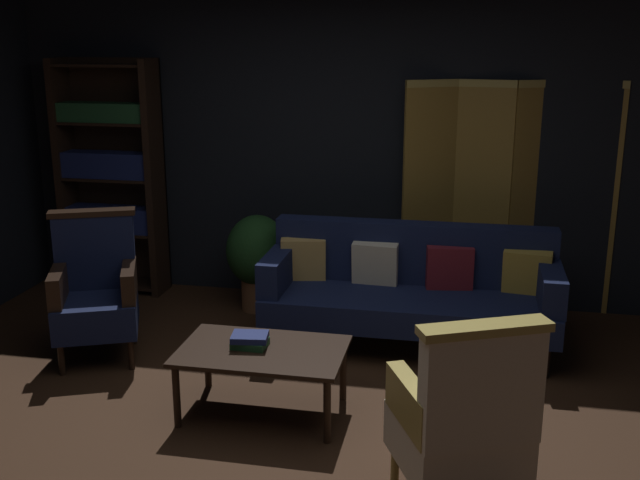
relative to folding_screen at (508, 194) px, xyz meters
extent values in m
plane|color=#331E11|center=(-1.25, -2.37, -0.99)|extent=(10.00, 10.00, 0.00)
cube|color=black|center=(-1.25, 0.08, 0.41)|extent=(7.20, 0.10, 2.80)
cube|color=olive|center=(-0.64, -0.11, -0.04)|extent=(0.41, 0.26, 1.90)
cube|color=tan|center=(-0.64, -0.11, 0.88)|extent=(0.42, 0.26, 0.06)
cube|color=olive|center=(-0.21, -0.03, -0.04)|extent=(0.46, 0.11, 1.90)
cube|color=tan|center=(-0.21, -0.03, 0.88)|extent=(0.46, 0.11, 0.06)
cube|color=olive|center=(0.21, 0.04, -0.04)|extent=(0.42, 0.25, 1.90)
cube|color=tan|center=(0.21, 0.04, 0.88)|extent=(0.42, 0.26, 0.06)
cube|color=olive|center=(0.64, 0.09, -0.04)|extent=(0.45, 0.15, 1.90)
cube|color=tan|center=(0.64, 0.09, 0.88)|extent=(0.45, 0.16, 0.06)
cube|color=black|center=(-3.82, -0.19, 0.04)|extent=(0.06, 0.32, 2.05)
cube|color=black|center=(-2.98, -0.19, 0.04)|extent=(0.06, 0.32, 2.05)
cube|color=black|center=(-3.40, -0.04, 0.04)|extent=(0.90, 0.02, 2.05)
cube|color=black|center=(-3.40, -0.19, -0.93)|extent=(0.86, 0.30, 0.02)
cube|color=black|center=(-3.40, -0.19, -0.44)|extent=(0.86, 0.30, 0.02)
cube|color=navy|center=(-3.40, -0.21, -0.32)|extent=(0.78, 0.22, 0.22)
cube|color=black|center=(-3.40, -0.19, 0.04)|extent=(0.86, 0.30, 0.02)
cube|color=navy|center=(-3.40, -0.21, 0.16)|extent=(0.78, 0.22, 0.22)
cube|color=black|center=(-3.40, -0.19, 0.52)|extent=(0.86, 0.30, 0.02)
cube|color=#1E4C28|center=(-3.40, -0.21, 0.61)|extent=(0.78, 0.22, 0.16)
cube|color=black|center=(-3.40, -0.19, 1.00)|extent=(0.86, 0.30, 0.02)
cylinder|color=black|center=(-1.65, -1.32, -0.88)|extent=(0.07, 0.07, 0.22)
cylinder|color=black|center=(0.25, -1.32, -0.88)|extent=(0.07, 0.07, 0.22)
cylinder|color=black|center=(-1.65, -0.72, -0.88)|extent=(0.07, 0.07, 0.22)
cylinder|color=black|center=(0.25, -0.72, -0.88)|extent=(0.07, 0.07, 0.22)
cube|color=#111938|center=(-0.70, -1.02, -0.67)|extent=(2.10, 0.76, 0.20)
cube|color=#111938|center=(-0.70, -0.71, -0.34)|extent=(2.10, 0.18, 0.46)
cube|color=#111938|center=(-1.68, -1.02, -0.44)|extent=(0.16, 0.68, 0.26)
cube|color=#111938|center=(0.28, -1.02, -0.44)|extent=(0.16, 0.68, 0.26)
cube|color=tan|center=(-1.53, -0.82, -0.42)|extent=(0.36, 0.19, 0.35)
cube|color=beige|center=(-0.98, -0.82, -0.42)|extent=(0.35, 0.16, 0.35)
cube|color=maroon|center=(-0.43, -0.82, -0.42)|extent=(0.35, 0.17, 0.34)
cube|color=#B79338|center=(0.13, -0.82, -0.42)|extent=(0.36, 0.19, 0.35)
cylinder|color=black|center=(-1.94, -2.45, -0.79)|extent=(0.04, 0.04, 0.39)
cylinder|color=black|center=(-1.04, -2.45, -0.79)|extent=(0.04, 0.04, 0.39)
cylinder|color=black|center=(-1.94, -1.91, -0.79)|extent=(0.04, 0.04, 0.39)
cylinder|color=black|center=(-1.04, -1.91, -0.79)|extent=(0.04, 0.04, 0.39)
cube|color=black|center=(-1.49, -2.18, -0.58)|extent=(1.00, 0.64, 0.03)
cylinder|color=tan|center=(-0.20, -2.58, -0.88)|extent=(0.04, 0.04, 0.22)
cylinder|color=tan|center=(-0.62, -2.78, -0.88)|extent=(0.04, 0.04, 0.22)
cube|color=beige|center=(-0.31, -2.89, -0.65)|extent=(0.74, 0.74, 0.24)
cube|color=beige|center=(-0.21, -3.10, -0.26)|extent=(0.56, 0.34, 0.54)
cube|color=tan|center=(-0.21, -3.10, 0.03)|extent=(0.60, 0.37, 0.04)
cube|color=tan|center=(-0.09, -2.79, -0.42)|extent=(0.29, 0.49, 0.22)
cube|color=tan|center=(-0.53, -2.99, -0.42)|extent=(0.29, 0.49, 0.22)
cylinder|color=black|center=(-2.97, -1.93, -0.88)|extent=(0.04, 0.04, 0.22)
cylinder|color=black|center=(-2.55, -1.76, -0.88)|extent=(0.04, 0.04, 0.22)
cylinder|color=black|center=(-3.15, -1.51, -0.88)|extent=(0.04, 0.04, 0.22)
cylinder|color=black|center=(-2.73, -1.33, -0.88)|extent=(0.04, 0.04, 0.22)
cube|color=#111938|center=(-2.85, -1.63, -0.65)|extent=(0.73, 0.73, 0.24)
cube|color=#111938|center=(-2.94, -1.42, -0.26)|extent=(0.56, 0.33, 0.54)
cube|color=black|center=(-2.94, -1.42, 0.03)|extent=(0.60, 0.35, 0.04)
cube|color=black|center=(-3.07, -1.73, -0.42)|extent=(0.28, 0.50, 0.22)
cube|color=black|center=(-2.63, -1.54, -0.42)|extent=(0.28, 0.50, 0.22)
cylinder|color=brown|center=(-2.01, -0.43, -0.85)|extent=(0.28, 0.28, 0.28)
ellipsoid|color=#193D19|center=(-2.01, -0.43, -0.47)|extent=(0.52, 0.52, 0.59)
cube|color=#1E4C28|center=(-1.57, -2.16, -0.54)|extent=(0.21, 0.17, 0.04)
cube|color=navy|center=(-1.57, -2.16, -0.50)|extent=(0.24, 0.19, 0.04)
camera|label=1|loc=(-0.31, -6.25, 1.28)|focal=42.63mm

